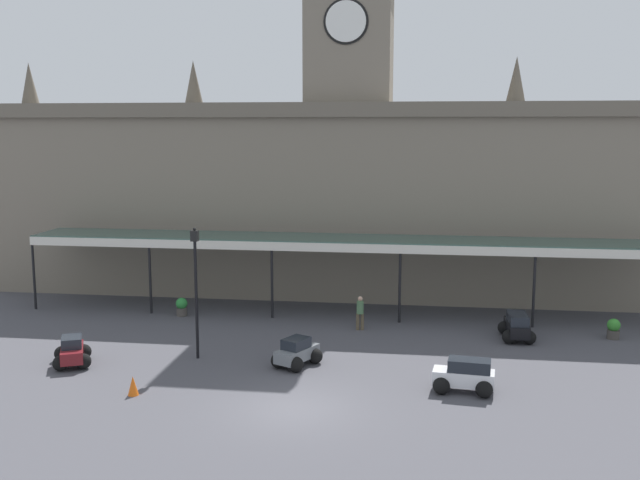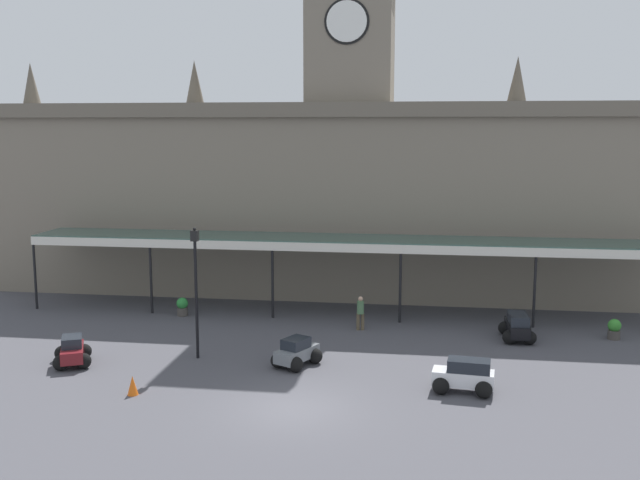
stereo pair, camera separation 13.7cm
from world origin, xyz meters
The scene contains 12 objects.
ground_plane centered at (0.00, 0.00, 0.00)m, with size 140.00×140.00×0.00m, color #47474D.
station_building centered at (0.00, 19.04, 6.15)m, with size 41.81×7.05×19.09m.
entrance_canopy centered at (0.00, 13.30, 3.91)m, with size 32.86×3.26×4.06m.
car_grey_sedan centered at (-0.70, 4.60, 0.50)m, with size 2.04×2.24×1.19m.
car_maroon_sedan centered at (-9.96, 3.44, 0.50)m, with size 2.01×2.24×1.19m.
car_black_estate centered at (8.77, 9.75, 0.56)m, with size 1.58×2.27×1.27m.
car_white_estate centered at (6.00, 2.50, 0.56)m, with size 2.34×1.71×1.27m.
pedestrian_near_entrance centered at (1.43, 10.34, 0.91)m, with size 0.39×0.34×1.67m.
victorian_lamppost centered at (-5.07, 5.02, 3.45)m, with size 0.30×0.30×5.64m.
traffic_cone centered at (-6.11, 0.47, 0.36)m, with size 0.40×0.40×0.72m, color orange.
planter_forecourt_centre centered at (13.25, 10.48, 0.49)m, with size 0.60×0.60×0.96m.
planter_by_canopy centered at (-8.05, 11.76, 0.49)m, with size 0.60×0.60×0.96m.
Camera 1 is at (4.26, -24.00, 9.77)m, focal length 40.96 mm.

